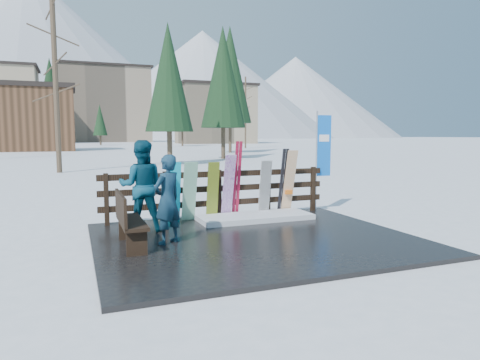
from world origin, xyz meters
name	(u,v)px	position (x,y,z in m)	size (l,w,h in m)	color
ground	(255,241)	(0.00, 0.00, 0.00)	(700.00, 700.00, 0.00)	white
deck	(255,239)	(0.00, 0.00, 0.04)	(6.00, 5.00, 0.08)	black
fence	(219,190)	(0.00, 2.20, 0.74)	(5.60, 0.10, 1.15)	black
snow_patch	(255,217)	(0.69, 1.60, 0.14)	(2.67, 1.00, 0.12)	white
bench	(127,219)	(-2.39, 0.13, 0.60)	(0.41, 1.50, 0.97)	black
snowboard_0	(175,192)	(-1.13, 1.98, 0.77)	(0.27, 0.03, 1.39)	#0BC2E9
snowboard_1	(190,191)	(-0.78, 1.98, 0.77)	(0.32, 0.03, 1.43)	white
snowboard_2	(213,191)	(-0.23, 1.98, 0.76)	(0.27, 0.03, 1.38)	#B1CF1F
snowboard_3	(228,187)	(0.16, 1.98, 0.84)	(0.26, 0.03, 1.57)	white
snowboard_4	(265,188)	(1.11, 1.98, 0.76)	(0.28, 0.03, 1.37)	black
snowboard_5	(289,182)	(1.78, 1.98, 0.88)	(0.27, 0.03, 1.65)	silver
ski_pair_a	(237,179)	(0.41, 2.05, 1.00)	(0.16, 0.33, 1.84)	maroon
ski_pair_b	(283,181)	(1.64, 2.05, 0.90)	(0.17, 0.33, 1.65)	black
rental_flag	(322,149)	(2.89, 2.25, 1.69)	(0.45, 0.04, 2.60)	silver
person_front	(167,199)	(-1.67, 0.14, 0.90)	(0.60, 0.39, 1.63)	#1A4758
person_back	(141,186)	(-1.96, 1.36, 1.02)	(0.91, 0.71, 1.88)	navy
resort_buildings	(89,106)	(1.03, 115.41, 9.81)	(73.00, 87.60, 22.60)	tan
trees	(131,105)	(3.86, 49.00, 5.91)	(42.17, 68.57, 13.89)	#382B1E
mountains	(59,67)	(-10.50, 328.41, 50.20)	(520.00, 260.00, 120.00)	white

